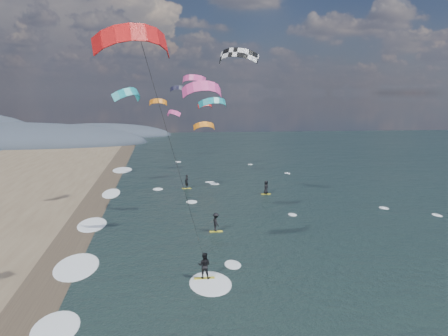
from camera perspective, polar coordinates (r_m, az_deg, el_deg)
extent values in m
cube|color=#382D23|center=(31.34, -20.49, -13.69)|extent=(3.00, 240.00, 0.00)
ellipsoid|color=#3D4756|center=(123.89, -23.71, 2.47)|extent=(64.00, 24.00, 10.00)
ellipsoid|color=#3D4756|center=(139.77, -14.28, 3.54)|extent=(40.00, 18.00, 7.00)
cube|color=gold|center=(32.18, -2.26, -12.49)|extent=(1.31, 0.40, 0.06)
imported|color=black|center=(31.88, -2.27, -11.05)|extent=(0.96, 0.85, 1.66)
ellipsoid|color=white|center=(31.47, -1.57, -13.04)|extent=(2.60, 4.20, 0.12)
cylinder|color=black|center=(27.20, -5.48, 0.59)|extent=(0.02, 0.02, 14.80)
cube|color=gold|center=(42.44, -0.92, -7.25)|extent=(1.10, 0.35, 0.05)
imported|color=black|center=(42.23, -0.92, -6.19)|extent=(0.80, 1.12, 1.57)
cube|color=gold|center=(57.99, 4.81, -2.97)|extent=(1.10, 0.35, 0.05)
imported|color=black|center=(57.83, 4.82, -2.20)|extent=(0.86, 0.89, 1.54)
cube|color=gold|center=(61.30, -4.28, -2.34)|extent=(1.10, 0.35, 0.05)
imported|color=black|center=(61.14, -4.29, -1.55)|extent=(0.66, 0.73, 1.67)
ellipsoid|color=white|center=(27.51, -19.92, -16.89)|extent=(2.40, 5.40, 0.11)
ellipsoid|color=white|center=(35.69, -16.74, -10.76)|extent=(2.40, 5.40, 0.11)
ellipsoid|color=white|center=(46.11, -14.51, -6.27)|extent=(2.40, 5.40, 0.11)
ellipsoid|color=white|center=(59.67, -12.84, -2.85)|extent=(2.40, 5.40, 0.11)
ellipsoid|color=white|center=(77.33, -11.57, -0.23)|extent=(2.40, 5.40, 0.11)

